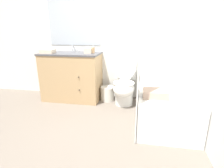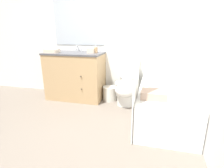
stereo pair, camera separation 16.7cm
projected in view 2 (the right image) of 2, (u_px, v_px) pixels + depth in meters
name	position (u px, v px, depth m)	size (l,w,h in m)	color
ground_plane	(86.00, 145.00, 2.05)	(14.00, 14.00, 0.00)	#6B6056
wall_back	(117.00, 32.00, 3.24)	(8.00, 0.06, 2.50)	silver
wall_right	(207.00, 34.00, 2.15)	(0.05, 2.66, 2.50)	silver
vanity_cabinet	(76.00, 75.00, 3.37)	(1.08, 0.59, 0.89)	tan
sink_faucet	(79.00, 49.00, 3.42)	(0.14, 0.12, 0.12)	silver
toilet	(127.00, 84.00, 3.11)	(0.38, 0.66, 0.86)	white
bathtub	(165.00, 103.00, 2.60)	(0.75, 1.51, 0.48)	white
shower_curtain	(137.00, 57.00, 2.01)	(0.01, 0.54, 1.98)	white
wastebasket	(110.00, 93.00, 3.33)	(0.26, 0.26, 0.27)	silver
tissue_box	(91.00, 50.00, 3.14)	(0.13, 0.11, 0.12)	beige
soap_dispenser	(96.00, 50.00, 3.15)	(0.06, 0.06, 0.13)	tan
hand_towel_folded	(52.00, 51.00, 3.20)	(0.24, 0.18, 0.07)	beige
bath_towel_folded	(154.00, 94.00, 2.15)	(0.31, 0.24, 0.09)	tan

